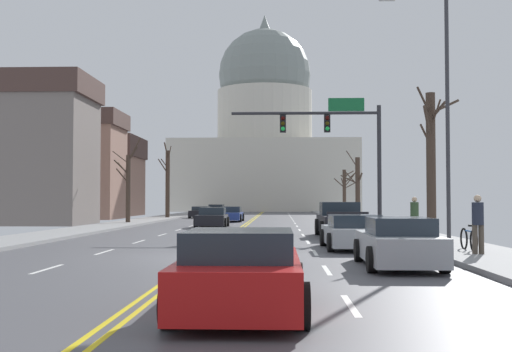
% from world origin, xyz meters
% --- Properties ---
extents(ground, '(20.00, 180.00, 0.20)m').
position_xyz_m(ground, '(0.00, -0.00, 0.02)').
color(ground, '#4F4F54').
extents(signal_gantry, '(7.91, 0.41, 6.99)m').
position_xyz_m(signal_gantry, '(5.41, 14.33, 5.10)').
color(signal_gantry, '#28282D').
rests_on(signal_gantry, ground).
extents(street_lamp_right, '(2.41, 0.24, 8.93)m').
position_xyz_m(street_lamp_right, '(7.91, 3.10, 5.37)').
color(street_lamp_right, '#333338').
rests_on(street_lamp_right, ground).
extents(capitol_building, '(28.67, 19.21, 31.74)m').
position_xyz_m(capitol_building, '(0.00, 82.36, 11.94)').
color(capitol_building, beige).
rests_on(capitol_building, ground).
extents(pickup_truck_near_00, '(2.26, 5.43, 1.63)m').
position_xyz_m(pickup_truck_near_00, '(5.24, 10.97, 0.73)').
color(pickup_truck_near_00, black).
rests_on(pickup_truck_near_00, ground).
extents(sedan_near_01, '(2.17, 4.44, 1.21)m').
position_xyz_m(sedan_near_01, '(4.96, 3.51, 0.57)').
color(sedan_near_01, '#9EA3A8').
rests_on(sedan_near_01, ground).
extents(sedan_near_02, '(1.97, 4.48, 1.29)m').
position_xyz_m(sedan_near_02, '(5.40, -2.55, 0.61)').
color(sedan_near_02, '#9EA3A8').
rests_on(sedan_near_02, ground).
extents(sedan_near_03, '(2.01, 4.24, 1.29)m').
position_xyz_m(sedan_near_03, '(1.73, -9.25, 0.60)').
color(sedan_near_03, '#B71414').
rests_on(sedan_near_03, ground).
extents(sedan_oncoming_00, '(2.06, 4.26, 1.25)m').
position_xyz_m(sedan_oncoming_00, '(-1.94, 21.10, 0.59)').
color(sedan_oncoming_00, black).
rests_on(sedan_oncoming_00, ground).
extents(sedan_oncoming_01, '(2.00, 4.63, 1.20)m').
position_xyz_m(sedan_oncoming_01, '(-1.55, 31.64, 0.56)').
color(sedan_oncoming_01, navy).
rests_on(sedan_oncoming_01, ground).
extents(sedan_oncoming_02, '(2.04, 4.45, 1.10)m').
position_xyz_m(sedan_oncoming_02, '(-5.26, 42.02, 0.53)').
color(sedan_oncoming_02, black).
rests_on(sedan_oncoming_02, ground).
extents(sedan_oncoming_03, '(2.14, 4.31, 1.19)m').
position_xyz_m(sedan_oncoming_03, '(-5.13, 55.42, 0.57)').
color(sedan_oncoming_03, black).
rests_on(sedan_oncoming_03, ground).
extents(flank_building_00, '(11.77, 8.90, 8.68)m').
position_xyz_m(flank_building_00, '(-18.97, 49.87, 4.41)').
color(flank_building_00, '#8C6656').
rests_on(flank_building_00, ground).
extents(flank_building_01, '(13.66, 6.34, 9.79)m').
position_xyz_m(flank_building_01, '(-18.83, 37.97, 4.95)').
color(flank_building_01, '#8C6656').
rests_on(flank_building_01, ground).
extents(bare_tree_00, '(2.47, 1.98, 4.63)m').
position_xyz_m(bare_tree_00, '(8.90, 44.48, 2.64)').
color(bare_tree_00, '#423328').
rests_on(bare_tree_00, ground).
extents(bare_tree_01, '(1.22, 1.60, 6.78)m').
position_xyz_m(bare_tree_01, '(-7.92, 38.54, 3.36)').
color(bare_tree_01, '#423328').
rests_on(bare_tree_01, ground).
extents(bare_tree_02, '(1.56, 1.35, 5.26)m').
position_xyz_m(bare_tree_02, '(8.04, 27.24, 2.56)').
color(bare_tree_02, '#423328').
rests_on(bare_tree_02, ground).
extents(bare_tree_03, '(2.26, 1.43, 6.06)m').
position_xyz_m(bare_tree_03, '(-8.52, 25.90, 2.79)').
color(bare_tree_03, '#423328').
rests_on(bare_tree_03, ground).
extents(bare_tree_04, '(1.91, 2.05, 5.81)m').
position_xyz_m(bare_tree_04, '(8.19, 5.50, 3.18)').
color(bare_tree_04, '#423328').
rests_on(bare_tree_04, ground).
extents(pedestrian_00, '(0.35, 0.34, 1.75)m').
position_xyz_m(pedestrian_00, '(8.20, -0.10, 1.11)').
color(pedestrian_00, '#4C4238').
rests_on(pedestrian_00, ground).
extents(pedestrian_01, '(0.35, 0.34, 1.72)m').
position_xyz_m(pedestrian_01, '(7.95, 7.43, 1.10)').
color(pedestrian_01, '#33333D').
rests_on(pedestrian_01, ground).
extents(bicycle_parked, '(0.12, 1.77, 0.85)m').
position_xyz_m(bicycle_parked, '(8.34, 1.28, 0.49)').
color(bicycle_parked, black).
rests_on(bicycle_parked, ground).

